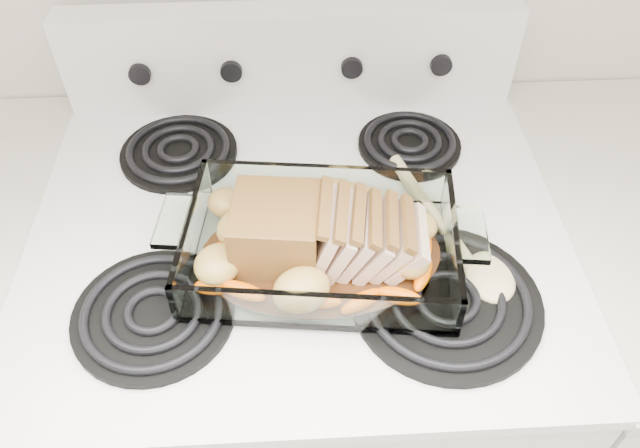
{
  "coord_description": "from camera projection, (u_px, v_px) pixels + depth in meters",
  "views": [
    {
      "loc": [
        -0.0,
        1.02,
        1.6
      ],
      "look_at": [
        0.03,
        1.59,
        0.99
      ],
      "focal_mm": 35.0,
      "sensor_mm": 36.0,
      "label": 1
    }
  ],
  "objects": [
    {
      "name": "electric_range",
      "position": [
        304.0,
        375.0,
        1.25
      ],
      "size": [
        0.78,
        0.7,
        1.12
      ],
      "color": "white",
      "rests_on": "ground"
    },
    {
      "name": "counter_right",
      "position": [
        625.0,
        363.0,
        1.29
      ],
      "size": [
        0.58,
        0.68,
        0.93
      ],
      "color": "white",
      "rests_on": "ground"
    },
    {
      "name": "baking_dish",
      "position": [
        321.0,
        249.0,
        0.85
      ],
      "size": [
        0.36,
        0.24,
        0.07
      ],
      "rotation": [
        0.0,
        0.0,
        -0.12
      ],
      "color": "white",
      "rests_on": "electric_range"
    },
    {
      "name": "pork_roast",
      "position": [
        309.0,
        234.0,
        0.82
      ],
      "size": [
        0.26,
        0.11,
        0.09
      ],
      "rotation": [
        0.0,
        0.0,
        -0.22
      ],
      "color": "brown",
      "rests_on": "baking_dish"
    },
    {
      "name": "roast_vegetables",
      "position": [
        316.0,
        224.0,
        0.86
      ],
      "size": [
        0.38,
        0.2,
        0.05
      ],
      "rotation": [
        0.0,
        0.0,
        -0.07
      ],
      "color": "#EF5500",
      "rests_on": "baking_dish"
    },
    {
      "name": "wooden_spoon",
      "position": [
        463.0,
        247.0,
        0.87
      ],
      "size": [
        0.14,
        0.29,
        0.02
      ],
      "rotation": [
        0.0,
        0.0,
        0.31
      ],
      "color": "beige",
      "rests_on": "electric_range"
    }
  ]
}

